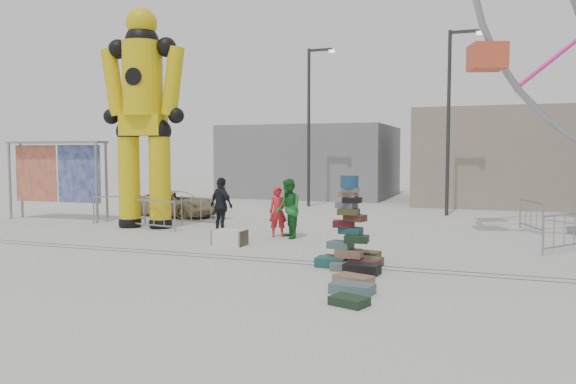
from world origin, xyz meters
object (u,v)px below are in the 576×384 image
(lamp_post_left, at_px, (311,119))
(lamp_post_right, at_px, (451,113))
(banner_scaffold, at_px, (57,161))
(suitcase_tower, at_px, (349,241))
(barricade_wheel_back, at_px, (531,216))
(crash_test_dummy, at_px, (143,109))
(steamer_trunk, at_px, (230,238))
(barricade_dummy_c, at_px, (201,212))
(pedestrian_green, at_px, (288,208))
(barricade_dummy_b, at_px, (154,215))
(pedestrian_black, at_px, (221,206))
(barricade_dummy_a, at_px, (119,209))
(barricade_wheel_front, at_px, (564,232))
(pedestrian_red, at_px, (278,212))
(parked_suv, at_px, (176,204))

(lamp_post_left, bearing_deg, lamp_post_right, -15.95)
(lamp_post_left, xyz_separation_m, banner_scaffold, (-7.93, -9.12, -2.07))
(suitcase_tower, distance_m, barricade_wheel_back, 9.28)
(crash_test_dummy, relative_size, banner_scaffold, 1.84)
(steamer_trunk, bearing_deg, lamp_post_right, 64.75)
(barricade_dummy_c, height_order, pedestrian_green, pedestrian_green)
(crash_test_dummy, bearing_deg, suitcase_tower, -34.87)
(crash_test_dummy, xyz_separation_m, barricade_dummy_b, (0.67, -0.46, -3.77))
(lamp_post_right, bearing_deg, pedestrian_black, -129.12)
(barricade_dummy_a, bearing_deg, lamp_post_right, 10.42)
(barricade_wheel_front, bearing_deg, barricade_wheel_back, 45.12)
(pedestrian_red, bearing_deg, steamer_trunk, -138.62)
(banner_scaffold, relative_size, barricade_dummy_c, 2.23)
(parked_suv, bearing_deg, barricade_dummy_c, -121.65)
(barricade_wheel_back, relative_size, pedestrian_green, 1.04)
(lamp_post_right, height_order, crash_test_dummy, lamp_post_right)
(banner_scaffold, xyz_separation_m, barricade_wheel_back, (17.97, 2.91, -1.86))
(barricade_wheel_back, xyz_separation_m, parked_suv, (-14.14, -0.08, 0.00))
(crash_test_dummy, bearing_deg, lamp_post_right, 29.57)
(barricade_wheel_back, bearing_deg, barricade_wheel_front, -9.38)
(barricade_dummy_b, xyz_separation_m, pedestrian_green, (5.15, -0.17, 0.41))
(crash_test_dummy, height_order, banner_scaffold, crash_test_dummy)
(barricade_dummy_b, height_order, barricade_dummy_c, same)
(barricade_dummy_b, relative_size, pedestrian_red, 1.22)
(lamp_post_right, height_order, pedestrian_red, lamp_post_right)
(parked_suv, bearing_deg, barricade_wheel_back, -76.69)
(lamp_post_right, bearing_deg, barricade_wheel_front, -66.50)
(suitcase_tower, xyz_separation_m, barricade_wheel_front, (5.13, 3.96, -0.07))
(suitcase_tower, height_order, banner_scaffold, banner_scaffold)
(barricade_dummy_c, xyz_separation_m, barricade_wheel_front, (12.12, -1.48, 0.00))
(pedestrian_green, height_order, parked_suv, pedestrian_green)
(barricade_dummy_a, distance_m, barricade_wheel_front, 15.56)
(suitcase_tower, height_order, crash_test_dummy, crash_test_dummy)
(barricade_dummy_b, height_order, parked_suv, same)
(pedestrian_red, height_order, pedestrian_black, pedestrian_black)
(crash_test_dummy, distance_m, pedestrian_red, 6.46)
(barricade_wheel_back, bearing_deg, lamp_post_left, -139.27)
(steamer_trunk, distance_m, barricade_wheel_front, 9.46)
(barricade_wheel_back, distance_m, parked_suv, 14.14)
(banner_scaffold, bearing_deg, barricade_dummy_b, -15.30)
(parked_suv, bearing_deg, banner_scaffold, 139.36)
(barricade_dummy_c, relative_size, pedestrian_black, 1.04)
(steamer_trunk, distance_m, pedestrian_black, 2.46)
(lamp_post_left, xyz_separation_m, parked_suv, (-4.10, -6.29, -3.93))
(barricade_wheel_back, bearing_deg, parked_suv, -107.19)
(crash_test_dummy, height_order, barricade_dummy_b, crash_test_dummy)
(pedestrian_green, xyz_separation_m, pedestrian_black, (-2.44, 0.11, -0.00))
(steamer_trunk, bearing_deg, lamp_post_left, 99.46)
(barricade_dummy_c, bearing_deg, steamer_trunk, -37.02)
(lamp_post_right, relative_size, pedestrian_red, 4.89)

